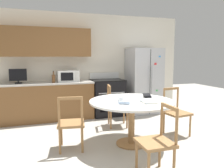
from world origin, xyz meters
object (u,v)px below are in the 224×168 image
at_px(candle_glass, 121,100).
at_px(oven_range, 108,97).
at_px(refrigerator, 144,81).
at_px(wallet, 147,96).
at_px(dining_chair_far, 116,106).
at_px(dining_chair_left, 71,124).
at_px(countertop_tv, 18,76).
at_px(dining_chair_right, 176,113).
at_px(counter_bottle, 54,78).
at_px(dining_chair_near, 157,142).
at_px(microwave, 68,76).

bearing_deg(candle_glass, oven_range, 78.92).
distance_m(refrigerator, wallet, 1.94).
xyz_separation_m(dining_chair_far, dining_chair_left, (-1.10, -0.92, 0.00)).
relative_size(refrigerator, countertop_tv, 4.62).
bearing_deg(oven_range, dining_chair_left, -122.61).
distance_m(refrigerator, dining_chair_right, 1.82).
distance_m(dining_chair_left, wallet, 1.44).
relative_size(counter_bottle, dining_chair_far, 0.30).
height_order(dining_chair_near, wallet, dining_chair_near).
bearing_deg(dining_chair_near, candle_glass, 7.98).
bearing_deg(dining_chair_left, dining_chair_right, 10.94).
height_order(dining_chair_right, dining_chair_left, same).
distance_m(candle_glass, wallet, 0.62).
distance_m(dining_chair_right, dining_chair_left, 2.02).
height_order(countertop_tv, dining_chair_right, countertop_tv).
distance_m(refrigerator, dining_chair_near, 3.23).
height_order(dining_chair_right, wallet, dining_chair_right).
relative_size(microwave, counter_bottle, 1.84).
height_order(countertop_tv, dining_chair_near, countertop_tv).
xyz_separation_m(refrigerator, dining_chair_left, (-2.20, -1.83, -0.43)).
relative_size(oven_range, counter_bottle, 3.96).
height_order(refrigerator, oven_range, refrigerator).
bearing_deg(candle_glass, refrigerator, 54.49).
relative_size(countertop_tv, dining_chair_near, 0.41).
distance_m(countertop_tv, dining_chair_near, 3.58).
distance_m(counter_bottle, dining_chair_right, 2.82).
distance_m(countertop_tv, dining_chair_far, 2.33).
relative_size(refrigerator, wallet, 13.43).
xyz_separation_m(countertop_tv, dining_chair_near, (1.84, -3.00, -0.64)).
bearing_deg(counter_bottle, countertop_tv, 171.73).
relative_size(oven_range, dining_chair_far, 1.20).
bearing_deg(dining_chair_far, refrigerator, 139.88).
height_order(oven_range, counter_bottle, counter_bottle).
xyz_separation_m(counter_bottle, dining_chair_right, (2.16, -1.72, -0.57)).
xyz_separation_m(microwave, candle_glass, (0.59, -2.07, -0.23)).
distance_m(dining_chair_right, dining_chair_near, 1.60).
relative_size(counter_bottle, dining_chair_left, 0.30).
height_order(dining_chair_far, dining_chair_near, same).
height_order(oven_range, countertop_tv, countertop_tv).
distance_m(oven_range, candle_glass, 2.07).
bearing_deg(dining_chair_far, dining_chair_near, 5.56).
height_order(candle_glass, wallet, candle_glass).
bearing_deg(oven_range, candle_glass, -101.08).
relative_size(microwave, dining_chair_near, 0.56).
bearing_deg(dining_chair_right, dining_chair_left, -5.46).
xyz_separation_m(dining_chair_far, candle_glass, (-0.30, -1.05, 0.37)).
bearing_deg(counter_bottle, dining_chair_near, -69.62).
bearing_deg(dining_chair_far, dining_chair_right, 57.46).
xyz_separation_m(dining_chair_far, dining_chair_near, (-0.17, -2.02, 0.00)).
xyz_separation_m(microwave, dining_chair_left, (-0.21, -1.93, -0.60)).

